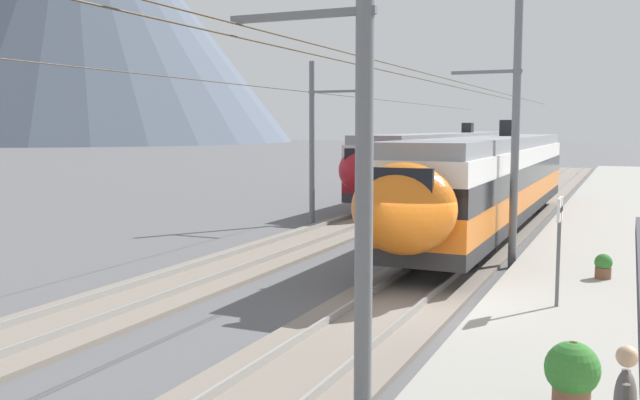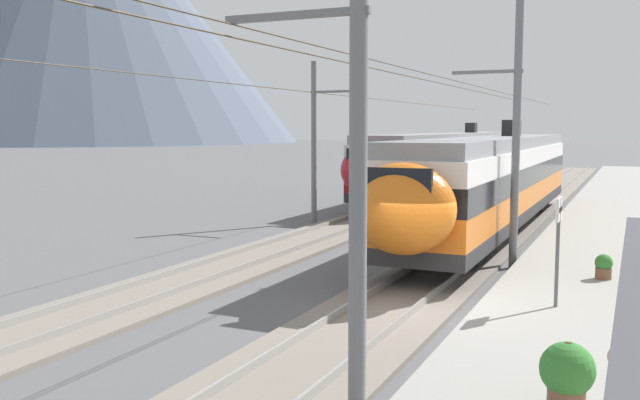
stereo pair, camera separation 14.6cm
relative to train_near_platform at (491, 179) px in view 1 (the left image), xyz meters
name	(u,v)px [view 1 (the left image)]	position (x,y,z in m)	size (l,w,h in m)	color
ground_plane	(432,314)	(-12.34, -0.96, -2.22)	(400.00, 400.00, 0.00)	#565659
track_near	(391,307)	(-12.34, 0.00, -2.15)	(120.00, 3.00, 0.28)	slate
track_far	(181,284)	(-12.34, 5.90, -2.15)	(120.00, 3.00, 0.28)	slate
train_near_platform	(491,179)	(0.00, 0.00, 0.00)	(24.47, 2.89, 4.27)	#2D2D30
train_far_track	(450,158)	(17.69, 5.90, 0.01)	(32.82, 3.00, 4.27)	#2D2D30
catenary_mast_west	(355,123)	(-19.06, -1.68, 2.06)	(47.14, 2.11, 8.31)	slate
catenary_mast_mid	(511,129)	(-6.24, -1.67, 1.96)	(47.14, 2.11, 8.04)	slate
catenary_mast_far_side	(315,138)	(0.36, 7.71, 1.55)	(47.14, 2.28, 7.09)	slate
platform_sign	(559,227)	(-11.95, -3.62, -0.12)	(0.70, 0.08, 2.37)	#59595B
potted_plant_platform_edge	(572,372)	(-17.77, -4.36, -1.30)	(0.74, 0.74, 0.98)	brown
potted_plant_by_shelter	(603,265)	(-8.53, -4.43, -1.51)	(0.44, 0.44, 0.64)	brown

